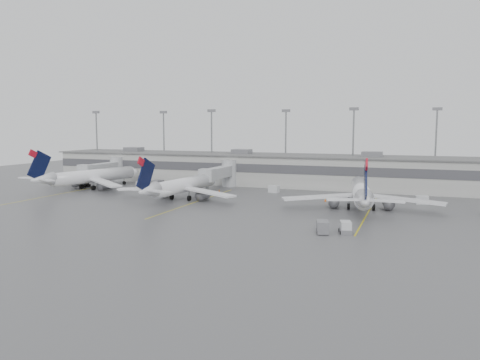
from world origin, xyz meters
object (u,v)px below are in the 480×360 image
(jet_far_left, at_px, (89,176))
(jet_mid_right, at_px, (361,192))
(jet_mid_left, at_px, (182,185))
(baggage_tug, at_px, (346,229))

(jet_far_left, xyz_separation_m, jet_mid_right, (67.18, -5.40, 0.03))
(jet_mid_left, bearing_deg, baggage_tug, -23.91)
(jet_mid_left, xyz_separation_m, jet_mid_right, (37.49, 1.50, 0.20))
(jet_mid_right, height_order, baggage_tug, jet_mid_right)
(jet_far_left, relative_size, jet_mid_right, 0.98)
(jet_mid_left, height_order, jet_mid_right, jet_mid_right)
(jet_mid_left, xyz_separation_m, baggage_tug, (37.60, -19.82, -2.46))
(jet_mid_right, xyz_separation_m, baggage_tug, (0.12, -21.32, -2.66))
(jet_mid_left, distance_m, jet_mid_right, 37.52)
(baggage_tug, bearing_deg, jet_far_left, 143.50)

